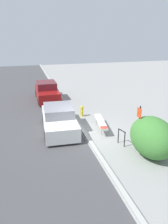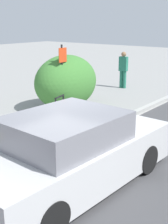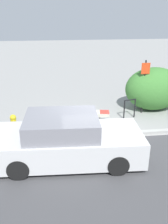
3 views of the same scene
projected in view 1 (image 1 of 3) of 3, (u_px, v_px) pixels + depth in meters
name	position (u px, v px, depth m)	size (l,w,h in m)	color
ground_plane	(85.00, 135.00, 12.42)	(60.00, 60.00, 0.00)	gray
curb	(85.00, 134.00, 12.39)	(60.00, 0.20, 0.13)	#A8A8A3
bench	(101.00, 122.00, 13.05)	(2.40, 0.77, 0.55)	#99999E
bike_rack	(122.00, 136.00, 11.20)	(0.54, 0.19, 0.83)	black
sign_post	(139.00, 124.00, 10.38)	(0.36, 0.08, 2.30)	black
fire_hydrant	(82.00, 111.00, 15.13)	(0.36, 0.22, 0.77)	gold
shrub_hedge	(152.00, 137.00, 10.06)	(2.56, 1.85, 1.90)	#3D7A33
parked_car_near	(59.00, 119.00, 12.94)	(4.40, 2.03, 1.43)	black
parked_car_far	(47.00, 92.00, 18.84)	(4.15, 1.83, 1.55)	black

